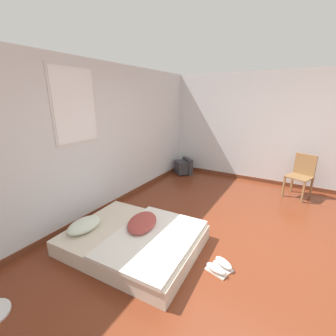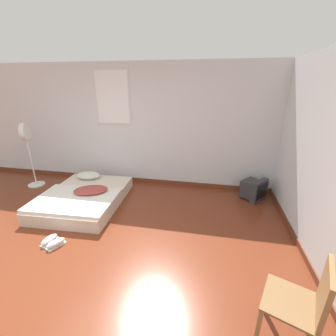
{
  "view_description": "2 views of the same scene",
  "coord_description": "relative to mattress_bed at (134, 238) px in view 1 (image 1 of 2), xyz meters",
  "views": [
    {
      "loc": [
        -2.75,
        -0.3,
        2.01
      ],
      "look_at": [
        1.04,
        1.93,
        0.63
      ],
      "focal_mm": 24.0,
      "sensor_mm": 36.0,
      "label": 1
    },
    {
      "loc": [
        1.64,
        -1.97,
        2.18
      ],
      "look_at": [
        0.87,
        1.94,
        0.67
      ],
      "focal_mm": 24.0,
      "sensor_mm": 36.0,
      "label": 2
    }
  ],
  "objects": [
    {
      "name": "mattress_bed",
      "position": [
        0.0,
        0.0,
        0.0
      ],
      "size": [
        1.46,
        1.83,
        0.37
      ],
      "color": "beige",
      "rests_on": "ground_plane"
    },
    {
      "name": "wall_back",
      "position": [
        0.67,
        1.22,
        1.15
      ],
      "size": [
        8.34,
        0.08,
        2.6
      ],
      "color": "silver",
      "rests_on": "ground_plane"
    },
    {
      "name": "wall_right",
      "position": [
        3.67,
        -1.47,
        1.14
      ],
      "size": [
        0.08,
        7.73,
        2.6
      ],
      "color": "silver",
      "rests_on": "ground_plane"
    },
    {
      "name": "crt_tv",
      "position": [
        3.22,
        0.84,
        0.06
      ],
      "size": [
        0.55,
        0.56,
        0.43
      ],
      "color": "#333338",
      "rests_on": "ground_plane"
    },
    {
      "name": "sneaker_pair",
      "position": [
        0.18,
        -1.18,
        -0.09
      ],
      "size": [
        0.33,
        0.33,
        0.1
      ],
      "color": "silver",
      "rests_on": "ground_plane"
    },
    {
      "name": "wooden_chair",
      "position": [
        3.17,
        -1.93,
        0.38
      ],
      "size": [
        0.56,
        0.56,
        0.9
      ],
      "color": "olive",
      "rests_on": "ground_plane"
    },
    {
      "name": "ground_plane",
      "position": [
        0.68,
        -1.47,
        -0.14
      ],
      "size": [
        20.0,
        20.0,
        0.0
      ],
      "primitive_type": "plane",
      "color": "maroon"
    }
  ]
}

